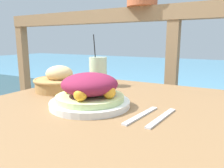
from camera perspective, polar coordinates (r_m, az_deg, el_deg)
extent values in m
cube|color=olive|center=(0.74, 0.94, -7.00)|extent=(0.92, 0.87, 0.04)
cube|color=olive|center=(1.37, -6.59, -14.29)|extent=(0.06, 0.06, 0.67)
cube|color=#937551|center=(1.41, 16.10, 17.59)|extent=(2.80, 0.08, 0.09)
cube|color=#937551|center=(2.21, -21.70, -0.03)|extent=(0.07, 0.07, 1.05)
cube|color=#937551|center=(1.46, 14.88, -5.19)|extent=(0.07, 0.07, 1.05)
cube|color=teal|center=(3.94, 23.89, 0.16)|extent=(12.00, 4.00, 0.47)
cylinder|color=silver|center=(0.73, -5.76, -5.02)|extent=(0.26, 0.26, 0.02)
cylinder|color=#C6DB8E|center=(0.72, -5.79, -3.57)|extent=(0.22, 0.22, 0.02)
ellipsoid|color=maroon|center=(0.71, -5.86, -0.01)|extent=(0.18, 0.18, 0.07)
sphere|color=#F9A328|center=(0.67, -0.72, -2.16)|extent=(0.04, 0.04, 0.04)
sphere|color=#F9A328|center=(0.77, -1.46, -0.39)|extent=(0.04, 0.04, 0.04)
sphere|color=#F9A328|center=(0.75, -11.25, -0.87)|extent=(0.04, 0.04, 0.04)
sphere|color=#F9A328|center=(0.64, -8.27, -2.78)|extent=(0.04, 0.04, 0.04)
cylinder|color=beige|center=(1.04, -3.66, 3.26)|extent=(0.08, 0.08, 0.14)
cylinder|color=black|center=(1.03, -4.40, 7.05)|extent=(0.06, 0.06, 0.21)
cylinder|color=#AD7F47|center=(0.97, -13.45, -0.14)|extent=(0.21, 0.21, 0.05)
torus|color=#AD7F47|center=(0.97, -13.51, 1.12)|extent=(0.22, 0.22, 0.01)
ellipsoid|color=#DBB77A|center=(0.96, -13.58, 2.69)|extent=(0.11, 0.11, 0.07)
cube|color=silver|center=(0.64, 7.61, -8.11)|extent=(0.04, 0.18, 0.00)
cube|color=silver|center=(0.63, 12.85, -8.59)|extent=(0.03, 0.18, 0.00)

